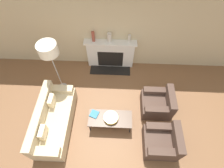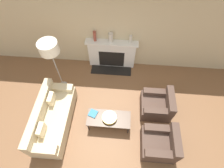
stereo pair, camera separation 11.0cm
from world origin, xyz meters
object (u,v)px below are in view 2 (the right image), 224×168
armchair_far (157,105)px  bowl (109,117)px  mantel_vase_center_left (111,37)px  mantel_vase_center_right (131,39)px  fireplace (112,54)px  couch (52,118)px  floor_lamp (49,49)px  mantel_vase_left (95,36)px  coffee_table (109,119)px  armchair_near (160,144)px  book (93,113)px

armchair_far → bowl: armchair_far is taller
mantel_vase_center_left → mantel_vase_center_right: mantel_vase_center_left is taller
fireplace → armchair_far: (1.44, -1.67, -0.23)m
couch → armchair_far: size_ratio=2.32×
mantel_vase_center_left → armchair_far: bearing=-48.9°
couch → mantel_vase_center_left: mantel_vase_center_left is taller
floor_lamp → mantel_vase_center_left: bearing=35.5°
floor_lamp → mantel_vase_left: bearing=46.8°
couch → coffee_table: couch is taller
armchair_near → coffee_table: 1.44m
mantel_vase_center_left → mantel_vase_left: bearing=180.0°
couch → book: (1.10, 0.18, 0.10)m
mantel_vase_left → mantel_vase_center_right: bearing=0.0°
floor_lamp → mantel_vase_center_right: 2.35m
coffee_table → floor_lamp: (-1.60, 1.20, 1.25)m
mantel_vase_center_right → bowl: bearing=-101.2°
armchair_far → bowl: size_ratio=2.18×
armchair_near → coffee_table: armchair_near is taller
fireplace → mantel_vase_center_left: (-0.03, 0.02, 0.70)m
fireplace → mantel_vase_center_right: (0.57, 0.02, 0.68)m
mantel_vase_center_left → mantel_vase_center_right: bearing=0.0°
fireplace → floor_lamp: (-1.50, -1.03, 1.09)m
book → mantel_vase_left: bearing=115.3°
armchair_far → mantel_vase_left: mantel_vase_left is taller
couch → book: couch is taller
mantel_vase_center_left → floor_lamp: bearing=-144.5°
armchair_far → coffee_table: 1.45m
fireplace → bowl: fireplace is taller
armchair_near → mantel_vase_left: size_ratio=2.53×
fireplace → mantel_vase_left: mantel_vase_left is taller
fireplace → coffee_table: 2.24m
mantel_vase_center_left → bowl: bearing=-86.1°
book → mantel_vase_left: 2.31m
mantel_vase_center_right → floor_lamp: bearing=-153.1°
mantel_vase_center_left → book: bearing=-98.0°
armchair_near → fireplace: bearing=-152.4°
couch → fireplace: bearing=-31.8°
armchair_near → mantel_vase_center_right: mantel_vase_center_right is taller
coffee_table → mantel_vase_center_right: size_ratio=4.34×
mantel_vase_left → book: bearing=-85.0°
fireplace → armchair_near: fireplace is taller
couch → armchair_far: bearing=-77.5°
couch → mantel_vase_left: size_ratio=5.86×
coffee_table → bowl: 0.09m
book → floor_lamp: bearing=157.0°
armchair_near → mantel_vase_left: bearing=-144.8°
couch → armchair_near: 2.91m
coffee_table → mantel_vase_center_right: mantel_vase_center_right is taller
armchair_near → bowl: size_ratio=2.18×
book → mantel_vase_center_right: 2.46m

